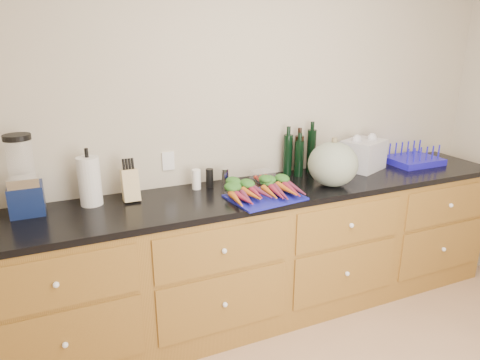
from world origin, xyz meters
name	(u,v)px	position (x,y,z in m)	size (l,w,h in m)	color
wall_back	(249,126)	(0.00, 1.62, 1.30)	(4.10, 0.05, 2.60)	#C0B7A0
cabinets	(268,254)	(0.00, 1.30, 0.45)	(3.60, 0.64, 0.90)	brown
countertop	(269,191)	(0.00, 1.30, 0.92)	(3.64, 0.62, 0.04)	black
cutting_board	(265,197)	(-0.11, 1.14, 0.95)	(0.44, 0.33, 0.01)	#12158D
carrots	(262,190)	(-0.11, 1.18, 0.98)	(0.45, 0.33, 0.06)	#C86117
squash	(333,164)	(0.42, 1.18, 1.09)	(0.33, 0.33, 0.30)	slate
blender_appliance	(24,180)	(-1.45, 1.46, 1.14)	(0.18, 0.18, 0.46)	#0E1A45
paper_towel	(90,181)	(-1.11, 1.46, 1.09)	(0.13, 0.13, 0.29)	silver
knife_block	(130,185)	(-0.88, 1.44, 1.04)	(0.10, 0.10, 0.19)	tan
grinder_salt	(196,179)	(-0.45, 1.48, 1.01)	(0.06, 0.06, 0.13)	white
grinder_pepper	(210,178)	(-0.35, 1.48, 1.00)	(0.05, 0.05, 0.13)	black
canister_chrome	(225,177)	(-0.24, 1.48, 1.00)	(0.05, 0.05, 0.12)	silver
tomato_box	(263,176)	(0.04, 1.47, 0.97)	(0.15, 0.12, 0.07)	white
bottles	(299,155)	(0.36, 1.51, 1.08)	(0.26, 0.14, 0.32)	black
grocery_bag	(363,155)	(0.86, 1.42, 1.05)	(0.31, 0.24, 0.22)	silver
dish_rack	(413,159)	(1.34, 1.38, 0.98)	(0.40, 0.32, 0.16)	#1B15B9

